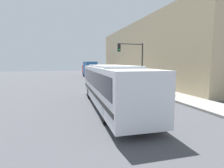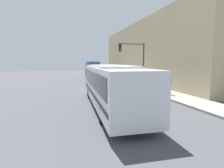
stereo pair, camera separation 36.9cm
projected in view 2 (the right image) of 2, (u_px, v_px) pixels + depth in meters
The scene contains 9 objects.
ground_plane at pixel (131, 113), 11.39m from camera, with size 120.00×120.00×0.00m, color #47474C.
sidewalk at pixel (120, 80), 32.06m from camera, with size 2.77×70.00×0.17m.
building_facade at pixel (150, 53), 29.96m from camera, with size 6.00×32.32×9.58m.
city_bus at pixel (110, 83), 12.55m from camera, with size 3.18×11.82×3.05m.
delivery_truck at pixel (92, 69), 38.86m from camera, with size 2.30×6.98×3.39m.
fire_hydrant at pixel (164, 91), 16.83m from camera, with size 0.24×0.33×0.73m.
traffic_light_pole at pixel (135, 57), 20.74m from camera, with size 3.28×0.35×5.37m.
parking_meter at pixel (144, 81), 20.93m from camera, with size 0.14×0.14×1.19m.
pedestrian_near_corner at pixel (170, 85), 16.73m from camera, with size 0.34×0.34×1.86m.
Camera 2 is at (-4.22, -10.30, 3.26)m, focal length 28.00 mm.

